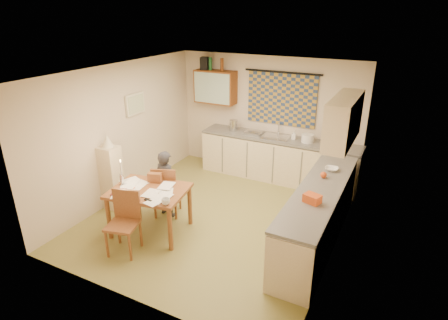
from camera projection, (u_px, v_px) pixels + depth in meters
The scene contains 44 objects.
floor at pixel (218, 217), 6.54m from camera, with size 4.00×4.50×0.02m, color olive.
ceiling at pixel (217, 71), 5.59m from camera, with size 4.00×4.50×0.02m, color white.
wall_back at pixel (267, 116), 7.93m from camera, with size 4.00×0.02×2.50m, color beige.
wall_front at pixel (123, 213), 4.20m from camera, with size 4.00×0.02×2.50m, color beige.
wall_left at pixel (122, 132), 6.91m from camera, with size 0.02×4.50×2.50m, color beige.
wall_right at pixel (344, 173), 5.22m from camera, with size 0.02×4.50×2.50m, color beige.
window_blind at pixel (281, 99), 7.61m from camera, with size 1.45×0.03×1.05m, color navy.
curtain_rod at pixel (283, 72), 7.39m from camera, with size 0.04×0.04×1.60m, color black.
wall_cabinet at pixel (216, 87), 8.05m from camera, with size 0.90×0.34×0.70m, color #5F2D0F.
wall_cabinet_glass at pixel (212, 88), 7.91m from camera, with size 0.84×0.02×0.64m, color #99B2A5.
upper_cabinet_right at pixel (344, 120), 5.52m from camera, with size 0.34×1.30×0.70m, color beige.
framed_print at pixel (135, 104), 7.06m from camera, with size 0.04×0.50×0.40m, color beige.
print_canvas at pixel (136, 104), 7.04m from camera, with size 0.01×0.42×0.32m, color silver.
counter_back at pixel (278, 159), 7.81m from camera, with size 3.30×0.62×0.92m.
counter_right at pixel (318, 215), 5.71m from camera, with size 0.62×2.95×0.92m.
stove at pixel (295, 257), 4.75m from camera, with size 0.58×0.58×0.91m.
sink at pixel (276, 139), 7.68m from camera, with size 0.55×0.45×0.10m, color silver.
tap at pixel (279, 128), 7.76m from camera, with size 0.03×0.03×0.28m, color silver.
dish_rack at pixel (254, 133), 7.86m from camera, with size 0.35×0.30×0.06m, color silver.
kettle at pixel (234, 125), 8.02m from camera, with size 0.18×0.18×0.24m, color silver.
mixing_bowl at pixel (308, 138), 7.35m from camera, with size 0.24×0.24×0.16m, color white.
soap_bottle at pixel (294, 135), 7.52m from camera, with size 0.08×0.09×0.18m, color white.
bowl at pixel (332, 169), 6.10m from camera, with size 0.22×0.22×0.05m, color white.
orange_bag at pixel (312, 199), 5.09m from camera, with size 0.22×0.16×0.12m, color #D04D1B.
fruit_orange at pixel (324, 175), 5.83m from camera, with size 0.10×0.10×0.10m, color #D04D1B.
speaker at pixel (205, 63), 7.98m from camera, with size 0.16×0.20×0.26m, color black.
bottle_green at pixel (210, 64), 7.92m from camera, with size 0.07×0.07×0.26m, color #195926.
bottle_brown at pixel (222, 65), 7.81m from camera, with size 0.07×0.07×0.26m, color #5F2D0F.
dining_table at pixel (150, 210), 5.99m from camera, with size 1.30×1.07×0.75m.
chair_far at pixel (167, 199), 6.52m from camera, with size 0.55×0.55×0.93m.
chair_near at pixel (124, 234), 5.52m from camera, with size 0.52×0.52×0.94m.
person at pixel (166, 184), 6.39m from camera, with size 0.47×0.33×1.19m, color black.
shelf_stand at pixel (112, 178), 6.64m from camera, with size 0.32×0.30×1.17m, color beige.
lampshade at pixel (107, 141), 6.38m from camera, with size 0.20×0.20×0.22m, color beige.
letter_rack at pixel (155, 178), 6.06m from camera, with size 0.22×0.10×0.16m, color brown.
mug at pixel (166, 202), 5.38m from camera, with size 0.14×0.14×0.10m, color white.
magazine at pixel (113, 192), 5.75m from camera, with size 0.24×0.28×0.02m, color maroon.
book at pixel (123, 188), 5.89m from camera, with size 0.21×0.25×0.02m, color #D04D1B.
orange_box at pixel (122, 194), 5.67m from camera, with size 0.12×0.08×0.04m, color #D04D1B.
eyeglasses at pixel (148, 200), 5.51m from camera, with size 0.13×0.04×0.02m, color black.
candle_holder at pixel (122, 179), 5.98m from camera, with size 0.06×0.06×0.18m, color silver.
candle at pixel (121, 168), 5.90m from camera, with size 0.02×0.02×0.22m, color white.
candle_flame at pixel (120, 160), 5.88m from camera, with size 0.02×0.02×0.02m, color #FFCC66.
papers at pixel (143, 190), 5.80m from camera, with size 1.09×0.92×0.02m.
Camera 1 is at (2.69, -5.00, 3.40)m, focal length 30.00 mm.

